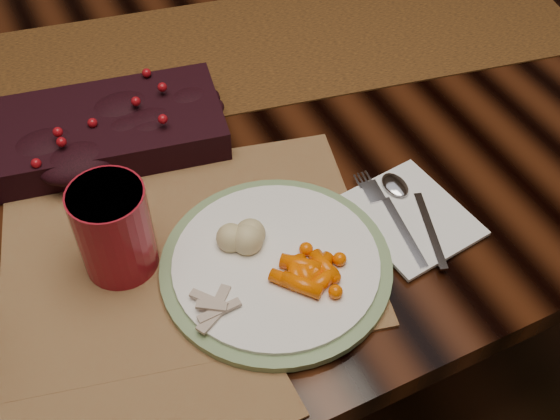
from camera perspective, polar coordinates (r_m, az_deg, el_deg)
name	(u,v)px	position (r m, az deg, el deg)	size (l,w,h in m)	color
floor	(230,367)	(1.68, -4.12, -12.61)	(5.00, 5.00, 0.00)	black
dining_table	(219,272)	(1.36, -4.97, -5.00)	(1.80, 1.00, 0.75)	black
table_runner	(134,68)	(1.21, -11.77, 11.23)	(1.55, 0.32, 0.00)	#543514
centerpiece	(106,125)	(1.05, -13.96, 6.71)	(0.33, 0.17, 0.07)	black
placemat_main	(186,249)	(0.92, -7.68, -3.17)	(0.47, 0.34, 0.00)	#915F3B
placemat_second	(79,379)	(0.84, -16.04, -13.05)	(0.42, 0.31, 0.00)	brown
dinner_plate	(276,265)	(0.88, -0.33, -4.49)	(0.29, 0.29, 0.02)	white
baby_carrots	(301,280)	(0.85, 1.69, -5.69)	(0.11, 0.09, 0.02)	#F05B00
mashed_potatoes	(241,227)	(0.89, -3.22, -1.39)	(0.08, 0.07, 0.04)	#D5BC8D
turkey_shreds	(214,306)	(0.83, -5.42, -7.81)	(0.06, 0.05, 0.01)	#A39387
napkin	(410,217)	(0.96, 10.49, -0.53)	(0.14, 0.16, 0.01)	white
fork	(396,221)	(0.94, 9.39, -0.90)	(0.02, 0.16, 0.00)	silver
spoon	(419,216)	(0.95, 11.21, -0.45)	(0.03, 0.16, 0.00)	#B7B7B7
red_cup	(114,229)	(0.87, -13.34, -1.55)	(0.09, 0.09, 0.13)	maroon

